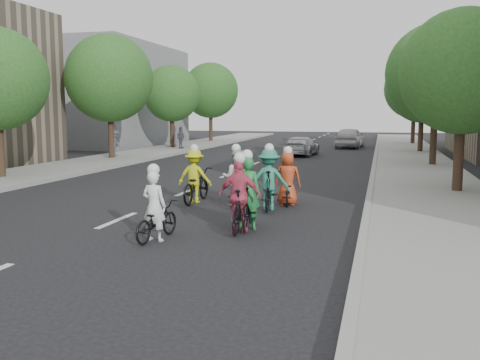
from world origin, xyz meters
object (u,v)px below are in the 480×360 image
at_px(follow_car_trail, 350,137).
at_px(cyclist_5, 269,184).
at_px(cyclist_0, 195,181).
at_px(cyclist_3, 237,184).
at_px(cyclist_2, 288,184).
at_px(cyclist_6, 248,201).
at_px(cyclist_4, 240,203).
at_px(spectator_0, 115,143).
at_px(spectator_1, 181,137).
at_px(cyclist_1, 156,216).
at_px(spectator_2, 173,136).
at_px(follow_car_lead, 302,146).

bearing_deg(follow_car_trail, cyclist_5, 93.33).
xyz_separation_m(cyclist_0, cyclist_3, (1.37, -0.28, -0.00)).
xyz_separation_m(cyclist_2, cyclist_5, (-0.35, -0.99, 0.12)).
distance_m(cyclist_3, cyclist_6, 3.00).
height_order(cyclist_4, spectator_0, cyclist_4).
bearing_deg(cyclist_5, cyclist_6, 84.76).
relative_size(cyclist_5, follow_car_trail, 0.42).
distance_m(cyclist_0, cyclist_6, 3.92).
height_order(cyclist_6, spectator_1, cyclist_6).
relative_size(cyclist_1, cyclist_3, 0.80).
xyz_separation_m(cyclist_5, cyclist_6, (0.00, -2.49, -0.08)).
bearing_deg(cyclist_2, cyclist_4, 77.13).
distance_m(cyclist_5, spectator_2, 25.35).
relative_size(cyclist_2, follow_car_lead, 0.43).
bearing_deg(cyclist_3, cyclist_2, -162.64).
bearing_deg(spectator_1, spectator_2, 44.27).
height_order(cyclist_3, cyclist_5, cyclist_5).
relative_size(cyclist_1, follow_car_lead, 0.41).
distance_m(cyclist_1, spectator_0, 20.25).
bearing_deg(cyclist_0, cyclist_4, 125.18).
bearing_deg(cyclist_2, follow_car_lead, -89.60).
height_order(cyclist_2, spectator_1, cyclist_2).
bearing_deg(cyclist_1, cyclist_6, -127.37).
xyz_separation_m(spectator_0, spectator_1, (1.28, 7.07, 0.01)).
distance_m(cyclist_2, cyclist_4, 3.88).
xyz_separation_m(cyclist_4, cyclist_5, (0.07, 2.87, 0.05)).
bearing_deg(cyclist_4, cyclist_5, -93.66).
xyz_separation_m(follow_car_trail, spectator_0, (-12.48, -13.08, 0.14)).
distance_m(cyclist_0, cyclist_1, 4.75).
bearing_deg(cyclist_2, follow_car_trail, -97.29).
bearing_deg(cyclist_3, follow_car_trail, -101.67).
distance_m(cyclist_1, follow_car_trail, 30.66).
height_order(spectator_0, spectator_2, spectator_0).
bearing_deg(spectator_1, cyclist_2, -141.05).
height_order(cyclist_4, follow_car_lead, cyclist_4).
relative_size(cyclist_3, spectator_0, 1.35).
relative_size(cyclist_0, cyclist_6, 1.05).
relative_size(cyclist_0, spectator_1, 1.28).
relative_size(cyclist_1, follow_car_trail, 0.36).
bearing_deg(cyclist_4, spectator_1, -68.06).
bearing_deg(spectator_1, spectator_0, 179.50).
xyz_separation_m(spectator_0, spectator_2, (-0.04, 8.99, -0.00)).
bearing_deg(cyclist_1, cyclist_2, -102.87).
relative_size(follow_car_trail, spectator_2, 2.99).
relative_size(cyclist_5, spectator_2, 1.27).
relative_size(cyclist_4, cyclist_5, 0.95).
height_order(cyclist_3, spectator_1, cyclist_3).
height_order(cyclist_0, follow_car_trail, cyclist_0).
xyz_separation_m(cyclist_0, cyclist_4, (2.32, -3.49, 0.02)).
bearing_deg(follow_car_lead, cyclist_1, 94.94).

